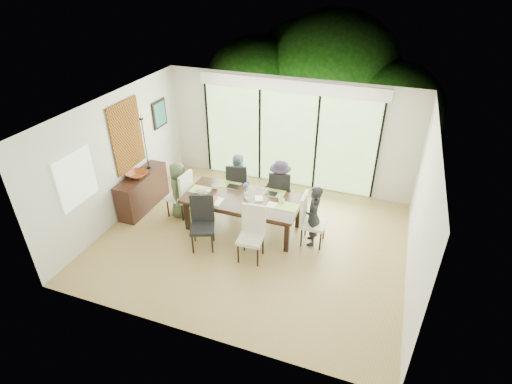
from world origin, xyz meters
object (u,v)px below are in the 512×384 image
(person_left_end, at_px, (179,190))
(sideboard, at_px, (143,191))
(chair_far_left, at_px, (238,183))
(chair_right_end, at_px, (314,220))
(cup_b, at_px, (248,200))
(cup_c, at_px, (282,201))
(bowl, at_px, (137,175))
(chair_far_right, at_px, (280,191))
(chair_near_left, at_px, (202,224))
(table_top, at_px, (243,199))
(person_far_right, at_px, (280,188))
(cup_a, at_px, (214,187))
(person_right_end, at_px, (313,216))
(person_far_left, at_px, (238,180))
(chair_near_right, at_px, (251,235))
(laptop, at_px, (203,192))
(vase, at_px, (246,195))
(chair_left_end, at_px, (179,193))

(person_left_end, relative_size, sideboard, 0.87)
(chair_far_left, relative_size, person_left_end, 0.85)
(person_left_end, bearing_deg, chair_far_left, -56.42)
(chair_right_end, xyz_separation_m, cup_b, (-1.35, -0.10, 0.24))
(cup_c, xyz_separation_m, bowl, (-3.24, -0.20, 0.09))
(chair_far_right, distance_m, chair_near_left, 2.02)
(cup_b, relative_size, cup_c, 0.81)
(table_top, distance_m, person_far_right, 1.00)
(chair_right_end, relative_size, chair_far_left, 1.00)
(chair_far_left, distance_m, cup_a, 0.78)
(person_left_end, relative_size, person_right_end, 1.00)
(person_far_left, bearing_deg, person_left_end, 29.47)
(chair_right_end, bearing_deg, cup_a, 85.05)
(chair_far_right, relative_size, person_left_end, 0.85)
(person_far_left, bearing_deg, chair_far_left, -99.39)
(chair_near_right, bearing_deg, chair_far_left, 114.92)
(sideboard, bearing_deg, bowl, -90.00)
(table_top, bearing_deg, chair_far_left, 117.90)
(laptop, xyz_separation_m, cup_a, (0.15, 0.25, 0.03))
(cup_a, xyz_separation_m, sideboard, (-1.74, -0.15, -0.38))
(person_right_end, relative_size, laptop, 3.91)
(person_right_end, relative_size, cup_b, 12.90)
(vase, bearing_deg, person_far_right, 57.34)
(chair_right_end, distance_m, cup_c, 0.75)
(chair_left_end, bearing_deg, bowl, -78.65)
(laptop, height_order, sideboard, sideboard)
(chair_left_end, distance_m, cup_b, 1.67)
(table_top, distance_m, sideboard, 2.45)
(table_top, bearing_deg, laptop, -173.29)
(person_left_end, bearing_deg, bowl, 89.81)
(chair_far_left, height_order, chair_near_right, same)
(chair_left_end, bearing_deg, cup_a, 106.10)
(table_top, distance_m, chair_right_end, 1.51)
(person_far_left, bearing_deg, chair_near_left, 78.92)
(person_right_end, xyz_separation_m, cup_b, (-1.33, -0.10, 0.15))
(chair_near_right, relative_size, cup_c, 8.87)
(chair_left_end, distance_m, laptop, 0.69)
(table_top, height_order, cup_c, cup_c)
(bowl, bearing_deg, chair_far_right, 17.58)
(chair_far_right, distance_m, cup_b, 1.06)
(chair_right_end, height_order, chair_near_left, same)
(sideboard, bearing_deg, person_right_end, -0.05)
(chair_far_left, distance_m, cup_b, 1.15)
(table_top, bearing_deg, cup_b, -33.69)
(table_top, distance_m, chair_near_left, 1.02)
(person_far_right, bearing_deg, chair_right_end, 151.64)
(person_right_end, bearing_deg, cup_c, -112.12)
(chair_right_end, distance_m, sideboard, 3.94)
(chair_right_end, distance_m, bowl, 3.95)
(chair_far_right, distance_m, bowl, 3.15)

